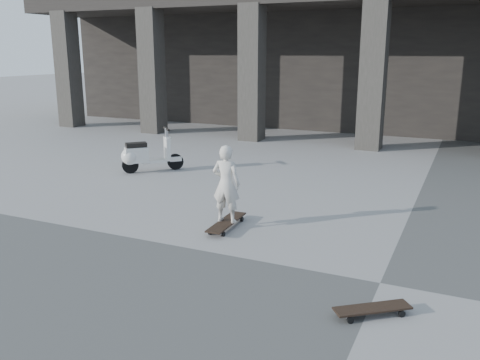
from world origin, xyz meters
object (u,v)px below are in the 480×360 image
at_px(skateboard_spare, 372,309).
at_px(longboard, 226,223).
at_px(child, 226,184).
at_px(scooter, 142,155).

bearing_deg(skateboard_spare, longboard, 107.41).
bearing_deg(child, skateboard_spare, 140.39).
bearing_deg(longboard, scooter, 50.30).
xyz_separation_m(longboard, skateboard_spare, (2.56, -1.79, -0.01)).
bearing_deg(scooter, skateboard_spare, -81.96).
relative_size(child, scooter, 1.09).
xyz_separation_m(longboard, scooter, (-3.37, 2.55, 0.31)).
distance_m(longboard, child, 0.62).
bearing_deg(child, scooter, -41.84).
distance_m(skateboard_spare, child, 3.19).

